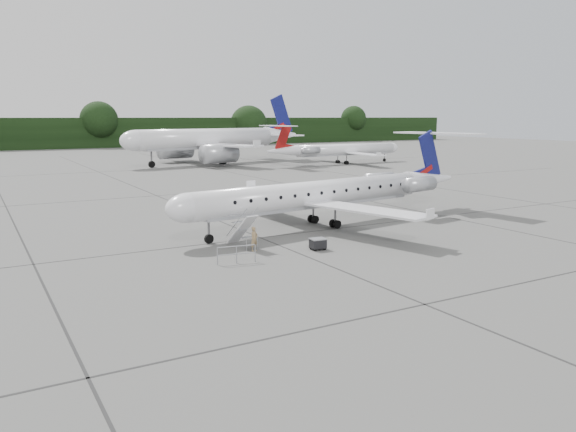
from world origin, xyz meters
TOP-DOWN VIEW (x-y plane):
  - ground at (0.00, 0.00)m, footprint 320.00×320.00m
  - treeline at (0.00, 130.00)m, footprint 260.00×4.00m
  - main_regional_jet at (-0.11, 7.73)m, footprint 29.64×23.23m
  - airstair at (-7.68, 4.39)m, footprint 1.19×2.49m
  - passenger at (-7.48, 3.05)m, footprint 0.65×0.55m
  - safety_railing at (-9.69, 0.86)m, footprint 2.18×0.45m
  - baggage_cart at (-3.89, 1.36)m, footprint 0.98×0.83m
  - bg_narrowbody at (14.31, 65.70)m, footprint 38.73×31.33m
  - bg_regional_right at (36.03, 54.04)m, footprint 27.33×20.20m

SIDE VIEW (x-z plane):
  - ground at x=0.00m, z-range 0.00..0.00m
  - baggage_cart at x=-3.89m, z-range 0.00..0.79m
  - safety_railing at x=-9.69m, z-range 0.00..1.00m
  - passenger at x=-7.48m, z-range 0.00..1.53m
  - airstair at x=-7.68m, z-range 0.00..2.18m
  - main_regional_jet at x=-0.11m, z-range 0.00..6.95m
  - bg_regional_right at x=36.03m, z-range 0.00..6.97m
  - treeline at x=0.00m, z-range 0.00..8.00m
  - bg_narrowbody at x=14.31m, z-range 0.00..12.33m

